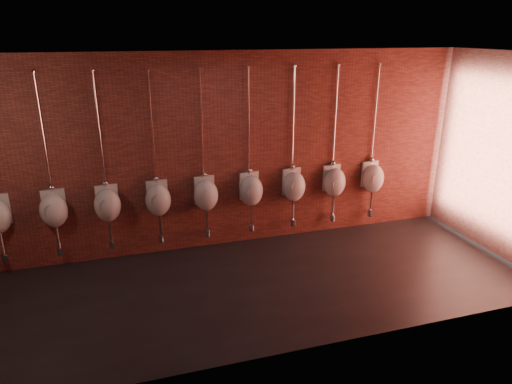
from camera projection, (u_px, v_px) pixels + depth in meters
ground at (244, 287)px, 6.54m from camera, size 8.50×8.50×0.00m
room_shell at (243, 151)px, 5.87m from camera, size 8.54×3.04×3.22m
urinal_1 at (54, 210)px, 6.75m from camera, size 0.44×0.40×2.72m
urinal_2 at (107, 204)px, 6.96m from camera, size 0.44×0.40×2.72m
urinal_3 at (158, 199)px, 7.16m from camera, size 0.44×0.40×2.72m
urinal_4 at (206, 194)px, 7.37m from camera, size 0.44×0.40×2.72m
urinal_5 at (251, 190)px, 7.58m from camera, size 0.44×0.40×2.72m
urinal_6 at (294, 186)px, 7.79m from camera, size 0.44×0.40×2.72m
urinal_7 at (334, 182)px, 8.00m from camera, size 0.44×0.40×2.72m
urinal_8 at (373, 178)px, 8.21m from camera, size 0.44×0.40×2.72m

